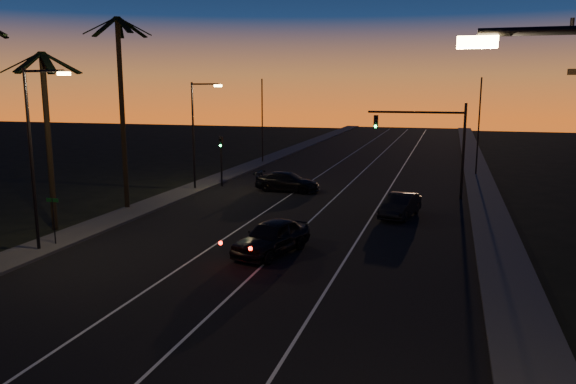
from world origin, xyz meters
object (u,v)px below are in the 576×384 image
(signal_mast, at_px, (431,133))
(right_car, at_px, (400,205))
(lead_car, at_px, (272,237))
(cross_car, at_px, (287,182))

(signal_mast, relative_size, right_car, 1.51)
(signal_mast, distance_m, lead_car, 18.82)
(right_car, bearing_deg, lead_car, -118.70)
(right_car, xyz_separation_m, cross_car, (-9.37, 6.67, 0.01))
(lead_car, height_order, cross_car, lead_car)
(lead_car, bearing_deg, signal_mast, 68.23)
(lead_car, xyz_separation_m, cross_car, (-3.97, 16.53, -0.09))
(signal_mast, xyz_separation_m, right_car, (-1.43, -7.24, -4.03))
(cross_car, bearing_deg, signal_mast, 3.00)
(right_car, relative_size, cross_car, 0.89)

